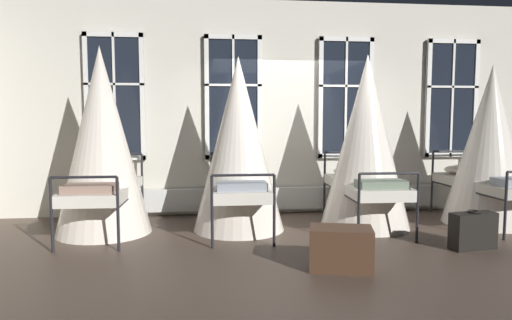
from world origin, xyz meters
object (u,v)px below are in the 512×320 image
(suitcase_dark, at_px, (473,231))
(travel_trunk, at_px, (341,248))
(cot_first, at_px, (102,144))
(cot_fourth, at_px, (489,147))
(cot_third, at_px, (366,145))
(cot_second, at_px, (239,147))

(suitcase_dark, xyz_separation_m, travel_trunk, (-1.79, -0.54, -0.00))
(cot_first, relative_size, cot_fourth, 1.08)
(cot_third, height_order, cot_fourth, cot_third)
(cot_third, bearing_deg, cot_first, 90.88)
(cot_fourth, xyz_separation_m, travel_trunk, (-2.78, -1.80, -0.91))
(cot_third, bearing_deg, cot_fourth, -88.61)
(cot_third, relative_size, cot_fourth, 1.05)
(cot_fourth, bearing_deg, cot_second, 87.90)
(cot_first, height_order, cot_fourth, cot_first)
(cot_second, height_order, cot_fourth, cot_second)
(cot_second, height_order, cot_third, cot_third)
(cot_second, xyz_separation_m, suitcase_dark, (2.71, -1.30, -0.94))
(cot_first, xyz_separation_m, travel_trunk, (2.77, -1.85, -1.00))
(cot_second, distance_m, suitcase_dark, 3.15)
(cot_second, bearing_deg, travel_trunk, -152.58)
(cot_first, distance_m, cot_third, 3.67)
(cot_first, distance_m, suitcase_dark, 4.85)
(cot_second, height_order, suitcase_dark, cot_second)
(cot_second, bearing_deg, cot_first, 90.42)
(cot_fourth, bearing_deg, cot_first, 87.98)
(suitcase_dark, bearing_deg, travel_trunk, -173.41)
(cot_third, xyz_separation_m, travel_trunk, (-0.90, -1.80, -0.97))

